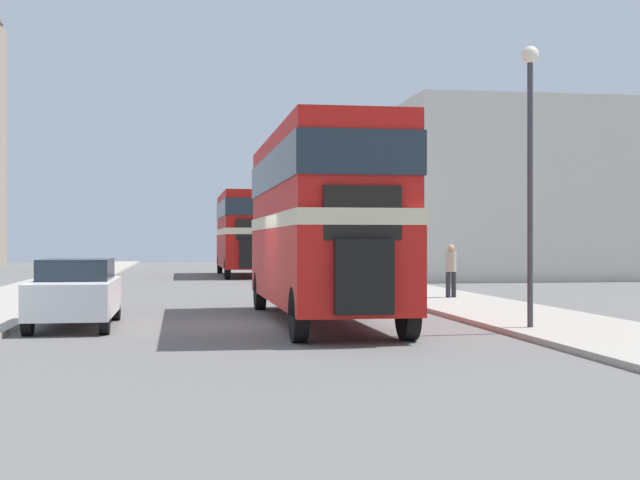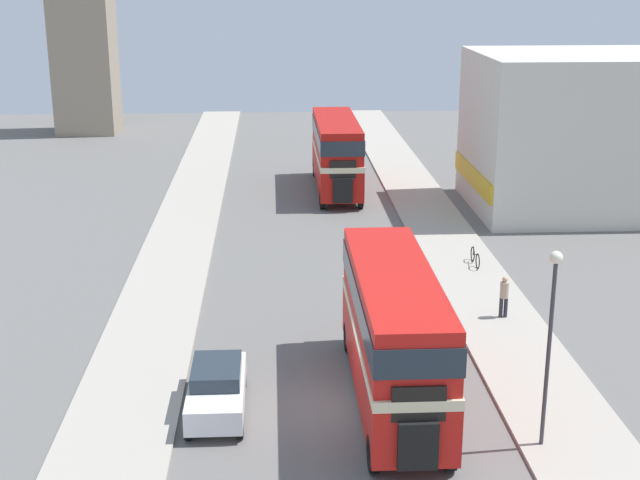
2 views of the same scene
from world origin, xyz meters
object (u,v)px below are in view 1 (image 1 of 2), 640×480
double_decker_bus (320,212)px  bus_distant (243,228)px  bicycle_on_pavement (409,278)px  pedestrian_walking (451,268)px  street_lamp (530,143)px  car_parked_near (76,292)px

double_decker_bus → bus_distant: (0.21, 28.03, 0.05)m
double_decker_bus → bicycle_on_pavement: 14.31m
pedestrian_walking → street_lamp: (-1.33, -9.71, 2.89)m
bus_distant → car_parked_near: bearing=-101.5°
bus_distant → pedestrian_walking: 22.09m
bus_distant → street_lamp: bearing=-83.2°
double_decker_bus → pedestrian_walking: (5.27, 6.59, -1.53)m
car_parked_near → street_lamp: bearing=-16.2°
bus_distant → street_lamp: (3.73, -31.15, 1.30)m
double_decker_bus → bicycle_on_pavement: size_ratio=5.76×
double_decker_bus → street_lamp: (3.94, -3.11, 1.36)m
double_decker_bus → pedestrian_walking: size_ratio=6.02×
car_parked_near → pedestrian_walking: pedestrian_walking is taller
bus_distant → street_lamp: 31.40m
double_decker_bus → car_parked_near: (-5.55, -0.36, -1.82)m
double_decker_bus → street_lamp: 5.20m
car_parked_near → street_lamp: 10.38m
car_parked_near → bicycle_on_pavement: car_parked_near is taller
car_parked_near → bicycle_on_pavement: (11.14, 13.36, -0.30)m
bus_distant → bicycle_on_pavement: size_ratio=5.90×
pedestrian_walking → bicycle_on_pavement: (0.31, 6.41, -0.59)m
double_decker_bus → bus_distant: bus_distant is taller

